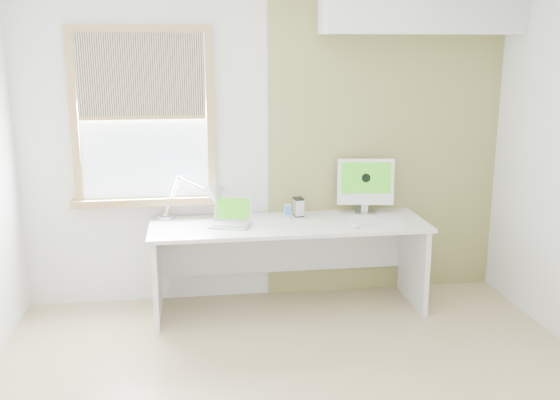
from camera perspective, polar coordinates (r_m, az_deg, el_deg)
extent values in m
cube|color=silver|center=(5.26, -1.10, 4.97)|extent=(4.00, 0.02, 2.60)
cube|color=silver|center=(1.93, 12.16, -10.65)|extent=(4.00, 0.02, 2.60)
cube|color=#92884B|center=(5.45, 9.45, 5.09)|extent=(2.00, 0.02, 2.60)
cube|color=white|center=(5.31, 12.64, 16.64)|extent=(1.60, 0.40, 0.42)
cube|color=#AA844A|center=(5.23, -18.07, 7.02)|extent=(0.06, 0.06, 1.42)
cube|color=#AA844A|center=(5.15, -6.30, 7.51)|extent=(0.06, 0.06, 1.42)
cube|color=#AA844A|center=(5.14, -12.62, 14.86)|extent=(1.00, 0.06, 0.06)
cube|color=#AA844A|center=(5.26, -11.88, -0.10)|extent=(1.20, 0.14, 0.06)
cube|color=#D1E2F9|center=(5.18, -12.22, 7.32)|extent=(1.00, 0.01, 1.30)
cube|color=beige|center=(5.12, -12.43, 10.89)|extent=(0.98, 0.02, 0.65)
cube|color=#AA844A|center=(5.14, -12.25, 7.27)|extent=(0.98, 0.03, 0.03)
cube|color=silver|center=(5.03, 0.81, -2.24)|extent=(2.20, 0.70, 0.03)
cube|color=silver|center=(5.10, -11.03, -6.61)|extent=(0.04, 0.64, 0.70)
cube|color=silver|center=(5.40, 11.93, -5.50)|extent=(0.04, 0.64, 0.70)
cube|color=silver|center=(5.41, 0.28, -4.04)|extent=(2.08, 0.02, 0.48)
cylinder|color=silver|center=(5.25, -10.29, -1.49)|extent=(0.19, 0.19, 0.02)
sphere|color=silver|center=(5.25, -10.30, -1.33)|extent=(0.06, 0.06, 0.04)
cylinder|color=silver|center=(5.19, -9.72, 0.30)|extent=(0.15, 0.07, 0.32)
sphere|color=silver|center=(5.14, -9.13, 1.96)|extent=(0.05, 0.05, 0.04)
cylinder|color=silver|center=(5.09, -7.67, 1.31)|extent=(0.27, 0.15, 0.12)
sphere|color=silver|center=(5.04, -6.19, 0.64)|extent=(0.04, 0.04, 0.04)
cone|color=silver|center=(5.04, -5.89, 0.34)|extent=(0.18, 0.22, 0.19)
cube|color=silver|center=(4.95, -4.55, -2.27)|extent=(0.36, 0.30, 0.02)
cube|color=#B2B5B7|center=(4.95, -4.55, -2.16)|extent=(0.29, 0.21, 0.00)
cube|color=silver|center=(5.02, -4.26, -0.76)|extent=(0.31, 0.16, 0.20)
cube|color=#329014|center=(5.02, -4.28, -0.78)|extent=(0.27, 0.13, 0.16)
cylinder|color=silver|center=(5.15, 0.67, -1.60)|extent=(0.07, 0.07, 0.02)
cube|color=silver|center=(5.13, 0.68, -0.92)|extent=(0.05, 0.01, 0.11)
cube|color=#194C99|center=(5.12, 0.68, -0.94)|extent=(0.04, 0.01, 0.08)
cube|color=silver|center=(5.22, 1.65, -0.63)|extent=(0.08, 0.12, 0.15)
cube|color=black|center=(5.21, 1.66, 0.12)|extent=(0.08, 0.12, 0.01)
cube|color=black|center=(5.24, 1.65, -1.37)|extent=(0.08, 0.12, 0.01)
cube|color=silver|center=(5.36, 7.65, -1.15)|extent=(0.19, 0.18, 0.01)
cube|color=silver|center=(5.37, 7.64, -0.24)|extent=(0.06, 0.03, 0.15)
cube|color=white|center=(5.32, 7.72, 1.64)|extent=(0.48, 0.15, 0.39)
cube|color=#329014|center=(5.29, 7.76, 1.99)|extent=(0.41, 0.09, 0.26)
cylinder|color=black|center=(5.28, 7.77, 1.98)|extent=(0.08, 0.02, 0.08)
cube|color=white|center=(5.06, 8.82, -2.04)|extent=(0.42, 0.17, 0.02)
cube|color=white|center=(5.06, 8.82, -1.94)|extent=(0.39, 0.13, 0.00)
ellipsoid|color=white|center=(4.93, 6.78, -2.34)|extent=(0.06, 0.10, 0.03)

